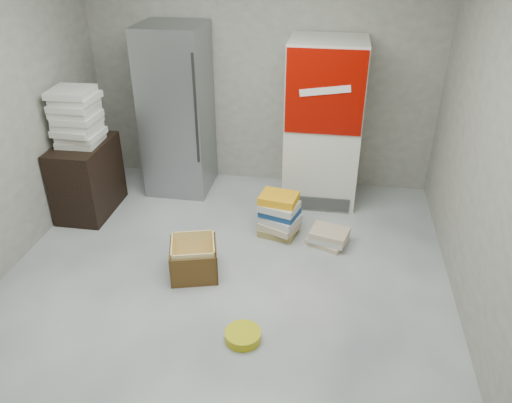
{
  "coord_description": "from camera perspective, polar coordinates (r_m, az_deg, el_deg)",
  "views": [
    {
      "loc": [
        0.86,
        -3.07,
        2.83
      ],
      "look_at": [
        0.24,
        0.7,
        0.67
      ],
      "focal_mm": 35.0,
      "sensor_mm": 36.0,
      "label": 1
    }
  ],
  "objects": [
    {
      "name": "bucket_lid",
      "position": [
        3.98,
        -1.51,
        -15.07
      ],
      "size": [
        0.35,
        0.35,
        0.08
      ],
      "primitive_type": "cylinder",
      "rotation": [
        0.0,
        0.0,
        0.3
      ],
      "color": "gold",
      "rests_on": "ground"
    },
    {
      "name": "cardboard_box",
      "position": [
        4.59,
        -7.1,
        -6.71
      ],
      "size": [
        0.51,
        0.51,
        0.34
      ],
      "rotation": [
        0.0,
        0.0,
        0.27
      ],
      "color": "yellow",
      "rests_on": "ground"
    },
    {
      "name": "room_shell",
      "position": [
        3.35,
        -6.09,
        11.33
      ],
      "size": [
        4.04,
        5.04,
        2.82
      ],
      "color": "#A8A497",
      "rests_on": "ground"
    },
    {
      "name": "phonebook_stack_main",
      "position": [
        5.06,
        2.68,
        -1.58
      ],
      "size": [
        0.46,
        0.42,
        0.45
      ],
      "rotation": [
        0.0,
        0.0,
        -0.28
      ],
      "color": "olive",
      "rests_on": "ground"
    },
    {
      "name": "phonebook_stack_side",
      "position": [
        5.03,
        8.26,
        -4.04
      ],
      "size": [
        0.45,
        0.4,
        0.16
      ],
      "rotation": [
        0.0,
        0.0,
        -0.37
      ],
      "color": "#C7AE8D",
      "rests_on": "ground"
    },
    {
      "name": "wood_shelf",
      "position": [
        5.7,
        -18.72,
        2.58
      ],
      "size": [
        0.5,
        0.8,
        0.8
      ],
      "primitive_type": "cube",
      "color": "black",
      "rests_on": "ground"
    },
    {
      "name": "ground",
      "position": [
        4.26,
        -4.8,
        -12.31
      ],
      "size": [
        5.0,
        5.0,
        0.0
      ],
      "primitive_type": "plane",
      "color": "silver",
      "rests_on": "ground"
    },
    {
      "name": "steel_fridge",
      "position": [
        5.8,
        -8.99,
        10.17
      ],
      "size": [
        0.7,
        0.72,
        1.9
      ],
      "color": "#96989D",
      "rests_on": "ground"
    },
    {
      "name": "supply_box_stack",
      "position": [
        5.44,
        -19.82,
        9.08
      ],
      "size": [
        0.44,
        0.44,
        0.58
      ],
      "color": "silver",
      "rests_on": "wood_shelf"
    },
    {
      "name": "coke_cooler",
      "position": [
        5.54,
        7.72,
        8.83
      ],
      "size": [
        0.8,
        0.73,
        1.8
      ],
      "color": "silver",
      "rests_on": "ground"
    }
  ]
}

